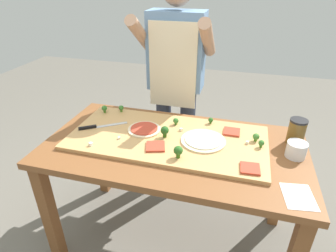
% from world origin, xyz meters
% --- Properties ---
extents(ground_plane, '(8.00, 8.00, 0.00)m').
position_xyz_m(ground_plane, '(0.00, 0.00, 0.00)').
color(ground_plane, '#6B665B').
extents(prep_table, '(1.51, 0.80, 0.79)m').
position_xyz_m(prep_table, '(0.00, 0.00, 0.68)').
color(prep_table, brown).
rests_on(prep_table, ground).
extents(cutting_board, '(1.16, 0.56, 0.02)m').
position_xyz_m(cutting_board, '(-0.05, 0.05, 0.80)').
color(cutting_board, tan).
rests_on(cutting_board, prep_table).
extents(chefs_knife, '(0.26, 0.19, 0.02)m').
position_xyz_m(chefs_knife, '(-0.51, 0.03, 0.82)').
color(chefs_knife, '#B7BABF').
rests_on(chefs_knife, cutting_board).
extents(pizza_whole_cheese_artichoke, '(0.26, 0.26, 0.02)m').
position_xyz_m(pizza_whole_cheese_artichoke, '(0.16, 0.04, 0.82)').
color(pizza_whole_cheese_artichoke, beige).
rests_on(pizza_whole_cheese_artichoke, cutting_board).
extents(pizza_whole_tomato_red, '(0.20, 0.20, 0.02)m').
position_xyz_m(pizza_whole_tomato_red, '(-0.21, 0.08, 0.82)').
color(pizza_whole_tomato_red, beige).
rests_on(pizza_whole_tomato_red, cutting_board).
extents(pizza_slice_near_right, '(0.10, 0.10, 0.01)m').
position_xyz_m(pizza_slice_near_right, '(0.43, -0.16, 0.82)').
color(pizza_slice_near_right, '#BC3D28').
rests_on(pizza_slice_near_right, cutting_board).
extents(pizza_slice_far_right, '(0.13, 0.13, 0.01)m').
position_xyz_m(pizza_slice_far_right, '(-0.08, -0.09, 0.82)').
color(pizza_slice_far_right, '#BC3D28').
rests_on(pizza_slice_far_right, cutting_board).
extents(pizza_slice_center, '(0.10, 0.10, 0.01)m').
position_xyz_m(pizza_slice_center, '(0.32, 0.19, 0.82)').
color(pizza_slice_center, '#BC3D28').
rests_on(pizza_slice_center, cutting_board).
extents(broccoli_floret_front_left, '(0.04, 0.04, 0.05)m').
position_xyz_m(broccoli_floret_front_left, '(-0.04, 0.20, 0.84)').
color(broccoli_floret_front_left, '#3F7220').
rests_on(broccoli_floret_front_left, cutting_board).
extents(broccoli_floret_center_right, '(0.05, 0.05, 0.07)m').
position_xyz_m(broccoli_floret_center_right, '(0.06, -0.15, 0.86)').
color(broccoli_floret_center_right, '#366618').
rests_on(broccoli_floret_center_right, cutting_board).
extents(broccoli_floret_front_mid, '(0.04, 0.04, 0.05)m').
position_xyz_m(broccoli_floret_front_mid, '(-0.56, 0.24, 0.85)').
color(broccoli_floret_front_mid, '#3F7220').
rests_on(broccoli_floret_front_mid, cutting_board).
extents(broccoli_floret_center_left, '(0.05, 0.05, 0.07)m').
position_xyz_m(broccoli_floret_center_left, '(-0.06, 0.03, 0.86)').
color(broccoli_floret_center_left, '#2C5915').
rests_on(broccoli_floret_center_left, cutting_board).
extents(broccoli_floret_back_mid, '(0.03, 0.03, 0.05)m').
position_xyz_m(broccoli_floret_back_mid, '(0.49, 0.07, 0.84)').
color(broccoli_floret_back_mid, '#3F7220').
rests_on(broccoli_floret_back_mid, cutting_board).
extents(broccoli_floret_back_left, '(0.03, 0.03, 0.04)m').
position_xyz_m(broccoli_floret_back_left, '(0.17, 0.27, 0.84)').
color(broccoli_floret_back_left, '#366618').
rests_on(broccoli_floret_back_left, cutting_board).
extents(broccoli_floret_front_right, '(0.04, 0.04, 0.05)m').
position_xyz_m(broccoli_floret_front_right, '(0.46, 0.13, 0.84)').
color(broccoli_floret_front_right, '#487A23').
rests_on(broccoli_floret_front_right, cutting_board).
extents(broccoli_floret_back_right, '(0.03, 0.03, 0.05)m').
position_xyz_m(broccoli_floret_back_right, '(-0.45, 0.28, 0.84)').
color(broccoli_floret_back_right, '#3F7220').
rests_on(broccoli_floret_back_right, cutting_board).
extents(cheese_crumble_a, '(0.02, 0.02, 0.01)m').
position_xyz_m(cheese_crumble_a, '(-0.32, -0.06, 0.82)').
color(cheese_crumble_a, white).
rests_on(cheese_crumble_a, cutting_board).
extents(cheese_crumble_b, '(0.02, 0.02, 0.02)m').
position_xyz_m(cheese_crumble_b, '(0.41, 0.08, 0.82)').
color(cheese_crumble_b, silver).
rests_on(cheese_crumble_b, cutting_board).
extents(cheese_crumble_c, '(0.02, 0.02, 0.02)m').
position_xyz_m(cheese_crumble_c, '(0.01, 0.13, 0.82)').
color(cheese_crumble_c, silver).
rests_on(cheese_crumble_c, cutting_board).
extents(cheese_crumble_d, '(0.02, 0.02, 0.02)m').
position_xyz_m(cheese_crumble_d, '(-0.44, -0.17, 0.82)').
color(cheese_crumble_d, white).
rests_on(cheese_crumble_d, cutting_board).
extents(flour_cup, '(0.11, 0.11, 0.09)m').
position_xyz_m(flour_cup, '(0.67, 0.06, 0.83)').
color(flour_cup, white).
rests_on(flour_cup, prep_table).
extents(sauce_jar, '(0.10, 0.10, 0.16)m').
position_xyz_m(sauce_jar, '(0.68, 0.20, 0.87)').
color(sauce_jar, brown).
rests_on(sauce_jar, prep_table).
extents(recipe_note, '(0.16, 0.19, 0.00)m').
position_xyz_m(recipe_note, '(0.65, -0.27, 0.79)').
color(recipe_note, white).
rests_on(recipe_note, prep_table).
extents(cook_center, '(0.54, 0.39, 1.67)m').
position_xyz_m(cook_center, '(-0.14, 0.62, 1.00)').
color(cook_center, '#333847').
rests_on(cook_center, ground).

